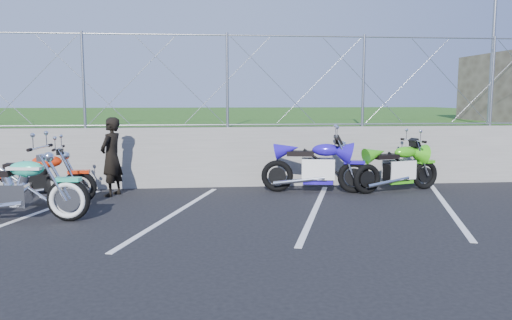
{
  "coord_description": "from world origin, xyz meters",
  "views": [
    {
      "loc": [
        0.54,
        -7.32,
        1.95
      ],
      "look_at": [
        1.4,
        1.3,
        0.85
      ],
      "focal_mm": 35.0,
      "sensor_mm": 36.0,
      "label": 1
    }
  ],
  "objects": [
    {
      "name": "parking_lines",
      "position": [
        1.2,
        1.0,
        0.0
      ],
      "size": [
        18.29,
        4.31,
        0.01
      ],
      "color": "silver",
      "rests_on": "ground"
    },
    {
      "name": "person_standing",
      "position": [
        -1.33,
        2.66,
        0.78
      ],
      "size": [
        0.56,
        0.67,
        1.56
      ],
      "primitive_type": "imported",
      "rotation": [
        0.0,
        0.0,
        -1.97
      ],
      "color": "black",
      "rests_on": "ground"
    },
    {
      "name": "retaining_wall",
      "position": [
        0.0,
        3.5,
        0.65
      ],
      "size": [
        30.0,
        0.22,
        1.3
      ],
      "primitive_type": "cube",
      "color": "slate",
      "rests_on": "ground"
    },
    {
      "name": "sportbike_blue",
      "position": [
        2.78,
        2.59,
        0.5
      ],
      "size": [
        2.2,
        0.78,
        1.15
      ],
      "rotation": [
        0.0,
        0.0,
        -0.19
      ],
      "color": "black",
      "rests_on": "ground"
    },
    {
      "name": "grass_field",
      "position": [
        0.0,
        13.5,
        0.65
      ],
      "size": [
        30.0,
        20.0,
        1.3
      ],
      "primitive_type": "cube",
      "color": "#214B14",
      "rests_on": "ground"
    },
    {
      "name": "sign_pole",
      "position": [
        7.2,
        3.9,
        2.8
      ],
      "size": [
        0.08,
        0.08,
        3.0
      ],
      "primitive_type": "cylinder",
      "color": "gray",
      "rests_on": "grass_field"
    },
    {
      "name": "chain_link_fence",
      "position": [
        0.0,
        3.5,
        2.3
      ],
      "size": [
        28.0,
        0.03,
        2.0
      ],
      "color": "gray",
      "rests_on": "retaining_wall"
    },
    {
      "name": "ground",
      "position": [
        0.0,
        0.0,
        0.0
      ],
      "size": [
        90.0,
        90.0,
        0.0
      ],
      "primitive_type": "plane",
      "color": "black",
      "rests_on": "ground"
    },
    {
      "name": "naked_orange",
      "position": [
        -2.5,
        1.91,
        0.45
      ],
      "size": [
        2.11,
        0.71,
        1.05
      ],
      "rotation": [
        0.0,
        0.0,
        0.04
      ],
      "color": "black",
      "rests_on": "ground"
    },
    {
      "name": "sportbike_green",
      "position": [
        4.48,
        2.54,
        0.46
      ],
      "size": [
        2.01,
        0.79,
        1.06
      ],
      "rotation": [
        0.0,
        0.0,
        0.27
      ],
      "color": "black",
      "rests_on": "ground"
    },
    {
      "name": "cruiser_turquoise",
      "position": [
        -2.44,
        0.72,
        0.48
      ],
      "size": [
        2.38,
        0.75,
        1.19
      ],
      "rotation": [
        0.0,
        0.0,
        -0.12
      ],
      "color": "black",
      "rests_on": "ground"
    }
  ]
}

